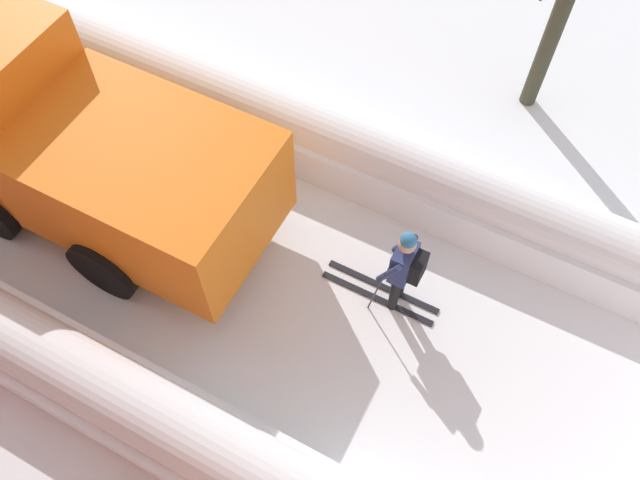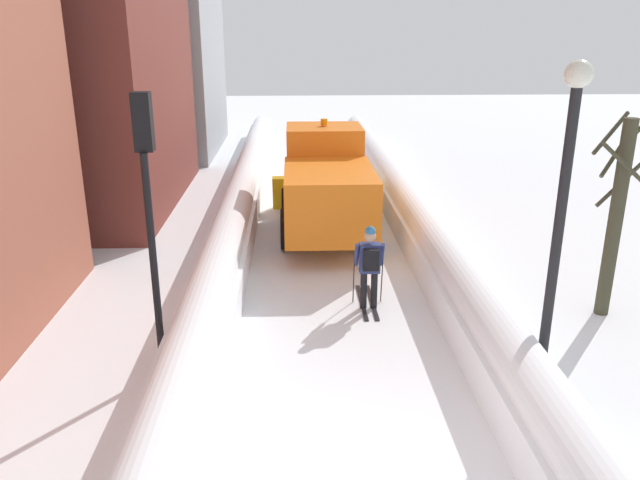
% 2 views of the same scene
% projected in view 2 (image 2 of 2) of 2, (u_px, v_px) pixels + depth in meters
% --- Properties ---
extents(ground_plane, '(80.00, 80.00, 0.00)m').
position_uv_depth(ground_plane, '(325.00, 238.00, 17.52)').
color(ground_plane, white).
extents(snowbank_left, '(1.10, 36.00, 1.20)m').
position_uv_depth(snowbank_left, '(235.00, 220.00, 17.24)').
color(snowbank_left, white).
rests_on(snowbank_left, ground).
extents(snowbank_right, '(1.10, 36.00, 1.18)m').
position_uv_depth(snowbank_right, '(415.00, 218.00, 17.45)').
color(snowbank_right, white).
rests_on(snowbank_right, ground).
extents(plow_truck, '(3.20, 5.98, 3.12)m').
position_uv_depth(plow_truck, '(326.00, 185.00, 17.30)').
color(plow_truck, orange).
rests_on(plow_truck, ground).
extents(skier, '(0.62, 1.80, 1.81)m').
position_uv_depth(skier, '(370.00, 264.00, 12.78)').
color(skier, black).
rests_on(skier, ground).
extents(traffic_light_pole, '(0.28, 0.42, 4.69)m').
position_uv_depth(traffic_light_pole, '(148.00, 185.00, 9.71)').
color(traffic_light_pole, black).
rests_on(traffic_light_pole, ground).
extents(street_lamp, '(0.40, 0.40, 5.19)m').
position_uv_depth(street_lamp, '(563.00, 192.00, 9.20)').
color(street_lamp, black).
rests_on(street_lamp, ground).
extents(bare_tree_near, '(1.10, 1.24, 4.48)m').
position_uv_depth(bare_tree_near, '(616.00, 213.00, 12.19)').
color(bare_tree_near, '#3C3A29').
rests_on(bare_tree_near, ground).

